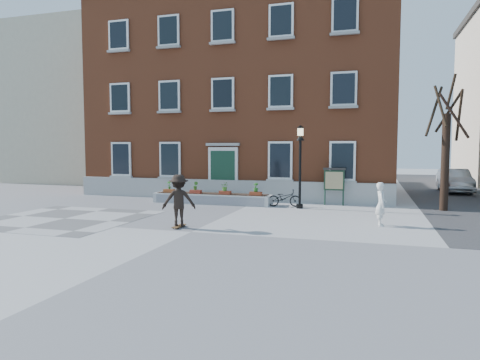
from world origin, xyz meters
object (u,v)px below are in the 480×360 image
(bicycle, at_px, (284,198))
(skateboarder, at_px, (179,200))
(bystander, at_px, (381,204))
(notice_board, at_px, (334,180))
(parked_car, at_px, (455,181))
(lamp_post, at_px, (300,155))

(bicycle, xyz_separation_m, skateboarder, (-2.51, -6.60, 0.57))
(bicycle, bearing_deg, skateboarder, 144.88)
(bystander, distance_m, notice_board, 5.67)
(bystander, distance_m, skateboarder, 7.37)
(parked_car, distance_m, lamp_post, 13.29)
(bicycle, height_order, notice_board, notice_board)
(parked_car, distance_m, notice_board, 11.06)
(parked_car, bearing_deg, skateboarder, -126.19)
(lamp_post, bearing_deg, notice_board, 46.71)
(bystander, xyz_separation_m, skateboarder, (-6.92, -2.53, 0.19))
(lamp_post, distance_m, skateboarder, 7.21)
(bicycle, distance_m, parked_car, 13.42)
(bicycle, bearing_deg, lamp_post, -129.75)
(notice_board, xyz_separation_m, skateboarder, (-4.79, -7.76, -0.27))
(parked_car, distance_m, bystander, 14.66)
(notice_board, bearing_deg, lamp_post, -133.29)
(bicycle, xyz_separation_m, bystander, (4.41, -4.07, 0.38))
(bicycle, distance_m, skateboarder, 7.08)
(parked_car, relative_size, bystander, 2.86)
(lamp_post, height_order, skateboarder, lamp_post)
(bicycle, relative_size, skateboarder, 0.84)
(bicycle, relative_size, lamp_post, 0.41)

